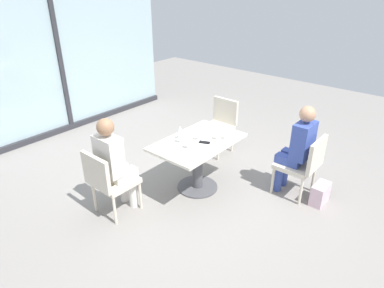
{
  "coord_description": "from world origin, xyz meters",
  "views": [
    {
      "loc": [
        -3.07,
        -2.49,
        2.67
      ],
      "look_at": [
        0.0,
        0.1,
        0.65
      ],
      "focal_mm": 31.47,
      "sensor_mm": 36.0,
      "label": 1
    }
  ],
  "objects_px": {
    "chair_far_left": "(108,179)",
    "cell_phone_on_table": "(205,142)",
    "chair_front_right": "(303,163)",
    "wine_glass_0": "(188,139)",
    "handbag_0": "(320,194)",
    "wine_glass_4": "(180,130)",
    "person_front_right": "(298,146)",
    "wine_glass_2": "(180,133)",
    "dining_table_main": "(198,154)",
    "person_far_left": "(114,161)",
    "chair_far_right": "(220,123)",
    "coffee_cup": "(226,136)",
    "wine_glass_3": "(199,131)",
    "wine_glass_1": "(218,130)"
  },
  "relations": [
    {
      "from": "chair_far_left",
      "to": "cell_phone_on_table",
      "type": "bearing_deg",
      "value": -25.93
    },
    {
      "from": "chair_front_right",
      "to": "wine_glass_0",
      "type": "height_order",
      "value": "wine_glass_0"
    },
    {
      "from": "handbag_0",
      "to": "wine_glass_4",
      "type": "bearing_deg",
      "value": 117.82
    },
    {
      "from": "chair_far_left",
      "to": "person_front_right",
      "type": "xyz_separation_m",
      "value": [
        1.88,
        -1.5,
        0.2
      ]
    },
    {
      "from": "wine_glass_0",
      "to": "wine_glass_2",
      "type": "xyz_separation_m",
      "value": [
        0.06,
        0.19,
        0.0
      ]
    },
    {
      "from": "dining_table_main",
      "to": "chair_front_right",
      "type": "relative_size",
      "value": 1.41
    },
    {
      "from": "handbag_0",
      "to": "person_far_left",
      "type": "bearing_deg",
      "value": 133.66
    },
    {
      "from": "chair_far_right",
      "to": "wine_glass_4",
      "type": "relative_size",
      "value": 4.7
    },
    {
      "from": "coffee_cup",
      "to": "handbag_0",
      "type": "height_order",
      "value": "coffee_cup"
    },
    {
      "from": "chair_far_right",
      "to": "wine_glass_3",
      "type": "height_order",
      "value": "wine_glass_3"
    },
    {
      "from": "chair_far_left",
      "to": "wine_glass_1",
      "type": "bearing_deg",
      "value": -25.4
    },
    {
      "from": "wine_glass_0",
      "to": "wine_glass_1",
      "type": "xyz_separation_m",
      "value": [
        0.44,
        -0.12,
        0.0
      ]
    },
    {
      "from": "wine_glass_4",
      "to": "person_front_right",
      "type": "bearing_deg",
      "value": -55.88
    },
    {
      "from": "cell_phone_on_table",
      "to": "handbag_0",
      "type": "height_order",
      "value": "cell_phone_on_table"
    },
    {
      "from": "person_front_right",
      "to": "wine_glass_4",
      "type": "xyz_separation_m",
      "value": [
        -0.86,
        1.26,
        0.16
      ]
    },
    {
      "from": "chair_far_right",
      "to": "wine_glass_2",
      "type": "relative_size",
      "value": 4.7
    },
    {
      "from": "chair_far_right",
      "to": "wine_glass_2",
      "type": "height_order",
      "value": "wine_glass_2"
    },
    {
      "from": "dining_table_main",
      "to": "chair_front_right",
      "type": "distance_m",
      "value": 1.38
    },
    {
      "from": "chair_front_right",
      "to": "cell_phone_on_table",
      "type": "height_order",
      "value": "chair_front_right"
    },
    {
      "from": "chair_front_right",
      "to": "handbag_0",
      "type": "xyz_separation_m",
      "value": [
        -0.01,
        -0.28,
        -0.36
      ]
    },
    {
      "from": "person_far_left",
      "to": "wine_glass_3",
      "type": "xyz_separation_m",
      "value": [
        1.04,
        -0.45,
        0.16
      ]
    },
    {
      "from": "chair_far_right",
      "to": "wine_glass_3",
      "type": "relative_size",
      "value": 4.7
    },
    {
      "from": "chair_far_left",
      "to": "coffee_cup",
      "type": "bearing_deg",
      "value": -26.62
    },
    {
      "from": "chair_far_right",
      "to": "wine_glass_0",
      "type": "xyz_separation_m",
      "value": [
        -1.37,
        -0.5,
        0.37
      ]
    },
    {
      "from": "wine_glass_1",
      "to": "wine_glass_4",
      "type": "xyz_separation_m",
      "value": [
        -0.3,
        0.39,
        0.0
      ]
    },
    {
      "from": "person_far_left",
      "to": "wine_glass_4",
      "type": "height_order",
      "value": "person_far_left"
    },
    {
      "from": "cell_phone_on_table",
      "to": "handbag_0",
      "type": "relative_size",
      "value": 0.48
    },
    {
      "from": "chair_far_left",
      "to": "handbag_0",
      "type": "xyz_separation_m",
      "value": [
        1.87,
        -1.89,
        -0.36
      ]
    },
    {
      "from": "wine_glass_2",
      "to": "wine_glass_3",
      "type": "relative_size",
      "value": 1.0
    },
    {
      "from": "dining_table_main",
      "to": "person_front_right",
      "type": "relative_size",
      "value": 0.97
    },
    {
      "from": "wine_glass_4",
      "to": "coffee_cup",
      "type": "bearing_deg",
      "value": -50.77
    },
    {
      "from": "chair_far_left",
      "to": "cell_phone_on_table",
      "type": "relative_size",
      "value": 6.04
    },
    {
      "from": "chair_far_left",
      "to": "wine_glass_1",
      "type": "xyz_separation_m",
      "value": [
        1.32,
        -0.63,
        0.37
      ]
    },
    {
      "from": "wine_glass_1",
      "to": "cell_phone_on_table",
      "type": "xyz_separation_m",
      "value": [
        -0.18,
        0.07,
        -0.13
      ]
    },
    {
      "from": "chair_front_right",
      "to": "person_far_left",
      "type": "bearing_deg",
      "value": 137.77
    },
    {
      "from": "wine_glass_1",
      "to": "handbag_0",
      "type": "relative_size",
      "value": 0.62
    },
    {
      "from": "wine_glass_3",
      "to": "cell_phone_on_table",
      "type": "xyz_separation_m",
      "value": [
        -0.01,
        -0.11,
        -0.13
      ]
    },
    {
      "from": "wine_glass_0",
      "to": "person_far_left",
      "type": "bearing_deg",
      "value": 146.76
    },
    {
      "from": "wine_glass_0",
      "to": "coffee_cup",
      "type": "height_order",
      "value": "wine_glass_0"
    },
    {
      "from": "dining_table_main",
      "to": "person_far_left",
      "type": "distance_m",
      "value": 1.13
    },
    {
      "from": "wine_glass_2",
      "to": "handbag_0",
      "type": "xyz_separation_m",
      "value": [
        0.94,
        -1.57,
        -0.72
      ]
    },
    {
      "from": "chair_far_left",
      "to": "wine_glass_3",
      "type": "relative_size",
      "value": 4.7
    },
    {
      "from": "chair_far_right",
      "to": "cell_phone_on_table",
      "type": "distance_m",
      "value": 1.27
    },
    {
      "from": "chair_front_right",
      "to": "person_far_left",
      "type": "xyz_separation_m",
      "value": [
        -1.77,
        1.61,
        0.2
      ]
    },
    {
      "from": "coffee_cup",
      "to": "chair_far_right",
      "type": "bearing_deg",
      "value": 39.91
    },
    {
      "from": "wine_glass_0",
      "to": "handbag_0",
      "type": "bearing_deg",
      "value": -54.31
    },
    {
      "from": "chair_far_right",
      "to": "coffee_cup",
      "type": "distance_m",
      "value": 1.14
    },
    {
      "from": "person_front_right",
      "to": "wine_glass_2",
      "type": "height_order",
      "value": "person_front_right"
    },
    {
      "from": "wine_glass_1",
      "to": "coffee_cup",
      "type": "relative_size",
      "value": 2.06
    },
    {
      "from": "dining_table_main",
      "to": "cell_phone_on_table",
      "type": "distance_m",
      "value": 0.23
    }
  ]
}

